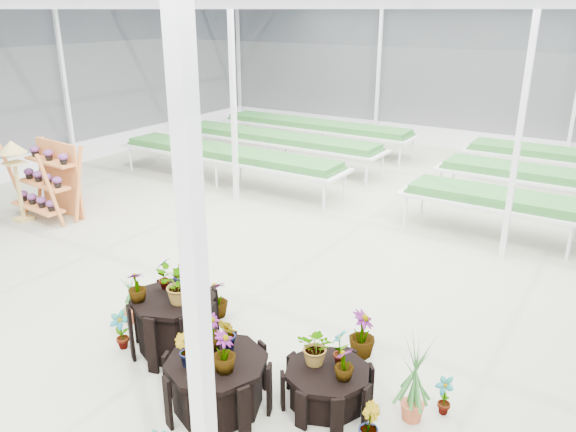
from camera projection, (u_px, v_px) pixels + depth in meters
The scene contains 10 objects.
ground_plane at pixel (233, 306), 8.46m from camera, with size 24.00×24.00×0.00m, color gray.
greenhouse_shell at pixel (227, 161), 7.68m from camera, with size 18.00×24.00×4.50m, color white, non-canonical shape.
steel_frame at pixel (227, 161), 7.68m from camera, with size 18.00×24.00×4.50m, color silver, non-canonical shape.
nursery_benches at pixel (410, 170), 14.00m from camera, with size 16.00×7.00×0.84m, color silver, non-canonical shape.
plinth_tall at pixel (175, 323), 7.26m from camera, with size 1.12×1.12×0.76m, color black.
plinth_mid at pixel (218, 383), 6.21m from camera, with size 1.17×1.17×0.62m, color black.
plinth_low at pixel (327, 387), 6.28m from camera, with size 1.00×1.00×0.45m, color black.
shelf_rack at pixel (45, 182), 11.75m from camera, with size 1.52×0.80×1.60m, color #C26C32, non-canonical shape.
bird_table at pixel (17, 181), 11.56m from camera, with size 0.41×0.41×1.72m, color tan, non-canonical shape.
nursery_plants at pixel (255, 331), 6.75m from camera, with size 4.72×3.14×1.27m.
Camera 1 is at (4.72, -5.84, 4.20)m, focal length 35.00 mm.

